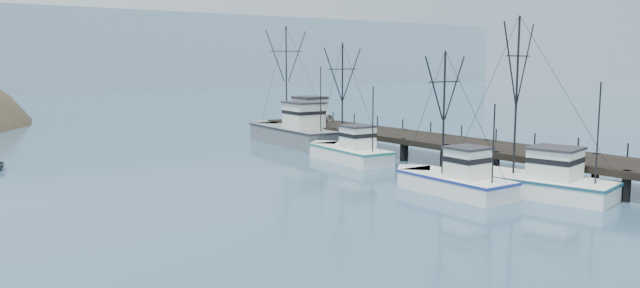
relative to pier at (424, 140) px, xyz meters
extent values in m
plane|color=#304F6B|center=(-14.00, -16.00, -1.69)|extent=(400.00, 400.00, 0.00)
cube|color=black|center=(0.00, 0.00, 0.06)|extent=(6.00, 44.00, 0.50)
cylinder|color=black|center=(-2.60, -20.00, -0.69)|extent=(0.56, 0.56, 2.00)
cylinder|color=black|center=(-2.60, -15.00, -0.69)|extent=(0.56, 0.56, 2.00)
cylinder|color=black|center=(2.60, -15.00, -0.69)|extent=(0.56, 0.56, 2.00)
cylinder|color=black|center=(-2.60, -10.00, -0.69)|extent=(0.56, 0.56, 2.00)
cylinder|color=black|center=(2.60, -10.00, -0.69)|extent=(0.56, 0.56, 2.00)
cylinder|color=black|center=(-2.60, -5.00, -0.69)|extent=(0.56, 0.56, 2.00)
cylinder|color=black|center=(2.60, -5.00, -0.69)|extent=(0.56, 0.56, 2.00)
cylinder|color=black|center=(-2.60, 0.00, -0.69)|extent=(0.56, 0.56, 2.00)
cylinder|color=black|center=(2.60, 0.00, -0.69)|extent=(0.56, 0.56, 2.00)
cylinder|color=black|center=(-2.60, 5.00, -0.69)|extent=(0.56, 0.56, 2.00)
cylinder|color=black|center=(2.60, 5.00, -0.69)|extent=(0.56, 0.56, 2.00)
cylinder|color=black|center=(-2.60, 10.00, -0.69)|extent=(0.56, 0.56, 2.00)
cylinder|color=black|center=(2.60, 10.00, -0.69)|extent=(0.56, 0.56, 2.00)
cylinder|color=black|center=(-2.60, 15.00, -0.69)|extent=(0.56, 0.56, 2.00)
cylinder|color=black|center=(2.60, 15.00, -0.69)|extent=(0.56, 0.56, 2.00)
cylinder|color=black|center=(-2.60, 20.00, -0.69)|extent=(0.56, 0.56, 2.00)
cylinder|color=black|center=(2.60, 20.00, -0.69)|extent=(0.56, 0.56, 2.00)
cube|color=#9EB2C6|center=(-4.00, 154.00, -1.69)|extent=(360.00, 40.00, 26.00)
cube|color=white|center=(-5.41, -15.34, -1.24)|extent=(5.82, 10.50, 1.60)
cube|color=white|center=(-6.42, -10.48, -1.24)|extent=(3.79, 3.79, 1.60)
cube|color=navy|center=(-5.41, -15.34, -0.54)|extent=(5.94, 10.77, 0.18)
cube|color=silver|center=(-5.15, -16.58, 0.51)|extent=(3.22, 3.29, 1.90)
cube|color=#26262B|center=(-5.15, -16.58, 1.54)|extent=(3.50, 3.59, 0.16)
cylinder|color=black|center=(-5.72, -13.84, 4.81)|extent=(0.14, 0.14, 10.51)
cylinder|color=black|center=(-4.63, -19.07, 2.71)|extent=(0.10, 0.10, 6.30)
cube|color=white|center=(-9.48, -12.07, -1.24)|extent=(3.45, 8.03, 1.60)
cube|color=white|center=(-9.36, -8.11, -1.24)|extent=(3.20, 3.20, 1.60)
cube|color=navy|center=(-9.48, -12.07, -0.54)|extent=(3.52, 8.23, 0.18)
cube|color=silver|center=(-9.51, -13.08, 0.51)|extent=(2.31, 2.31, 1.90)
cube|color=#26262B|center=(-9.51, -13.08, 1.54)|extent=(2.50, 2.52, 0.16)
cylinder|color=black|center=(-9.44, -10.85, 3.67)|extent=(0.14, 0.14, 8.23)
cylinder|color=black|center=(-9.58, -15.11, 2.03)|extent=(0.10, 0.10, 4.94)
cube|color=white|center=(-6.56, 2.54, -1.24)|extent=(4.00, 8.77, 1.60)
cube|color=white|center=(-6.19, 6.78, -1.24)|extent=(3.27, 3.27, 1.60)
cube|color=#1B6D62|center=(-6.56, 2.54, -0.54)|extent=(4.08, 8.99, 0.18)
cube|color=silver|center=(-6.65, 1.45, 0.51)|extent=(2.49, 2.59, 1.90)
cube|color=#26262B|center=(-6.65, 1.45, 1.54)|extent=(2.71, 2.83, 0.16)
cylinder|color=black|center=(-6.44, 3.85, 4.11)|extent=(0.14, 0.14, 9.10)
cylinder|color=black|center=(-6.84, -0.72, 2.29)|extent=(0.10, 0.10, 5.46)
cube|color=slate|center=(-4.00, 14.79, -0.94)|extent=(5.35, 13.07, 2.20)
cube|color=slate|center=(-3.53, 21.16, -0.94)|extent=(4.43, 4.43, 2.20)
cube|color=black|center=(-4.00, 14.79, 0.06)|extent=(5.47, 13.41, 0.18)
cube|color=silver|center=(-4.12, 13.15, 1.46)|extent=(3.36, 3.82, 2.60)
cube|color=#26262B|center=(-4.12, 13.15, 2.84)|extent=(3.65, 4.17, 0.16)
cylinder|color=black|center=(-3.86, 16.75, 5.46)|extent=(0.14, 0.14, 10.60)
cylinder|color=black|center=(-4.36, 9.88, 3.34)|extent=(0.10, 0.10, 6.36)
cube|color=silver|center=(0.13, 18.00, 1.56)|extent=(2.80, 3.00, 2.50)
cube|color=#26262B|center=(0.13, 18.00, 2.96)|extent=(3.00, 3.20, 0.30)
imported|color=silver|center=(-0.34, 16.67, 1.00)|extent=(5.14, 2.70, 1.38)
camera|label=1|loc=(-40.96, -39.43, 7.15)|focal=35.00mm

